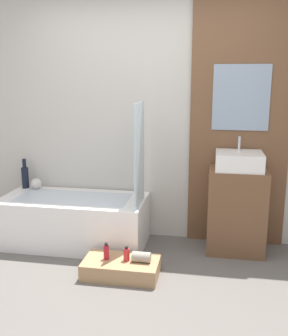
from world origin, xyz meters
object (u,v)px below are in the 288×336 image
object	(u,v)px
vase_tall_dark	(25,176)
bottle_soap_primary	(106,252)
sink	(239,161)
bathtub	(74,220)
bottle_soap_secondary	(126,254)
vase_round_light	(36,184)
wooden_step_bench	(121,268)

from	to	relation	value
vase_tall_dark	bottle_soap_primary	world-z (taller)	vase_tall_dark
sink	bathtub	bearing A→B (deg)	-175.90
vase_tall_dark	bottle_soap_primary	size ratio (longest dim) A/B	2.18
bottle_soap_secondary	vase_round_light	bearing A→B (deg)	145.48
wooden_step_bench	vase_tall_dark	size ratio (longest dim) A/B	2.01
vase_round_light	bottle_soap_primary	xyz separation A→B (m)	(1.02, -0.82, -0.35)
sink	bottle_soap_secondary	bearing A→B (deg)	-143.49
bottle_soap_primary	bottle_soap_secondary	bearing A→B (deg)	0.00
bathtub	vase_tall_dark	xyz separation A→B (m)	(-0.65, 0.26, 0.38)
vase_tall_dark	bottle_soap_primary	xyz separation A→B (m)	(1.15, -0.84, -0.42)
wooden_step_bench	vase_tall_dark	distance (m)	1.63
wooden_step_bench	sink	xyz separation A→B (m)	(1.00, 0.70, 0.85)
vase_tall_dark	bottle_soap_secondary	distance (m)	1.63
bottle_soap_primary	bottle_soap_secondary	world-z (taller)	bottle_soap_primary
wooden_step_bench	bottle_soap_secondary	xyz separation A→B (m)	(0.05, 0.00, 0.13)
sink	bottle_soap_secondary	size ratio (longest dim) A/B	3.34
bathtub	bottle_soap_secondary	bearing A→B (deg)	-40.65
vase_tall_dark	vase_round_light	bearing A→B (deg)	-9.05
bathtub	wooden_step_bench	bearing A→B (deg)	-42.78
vase_round_light	bottle_soap_primary	distance (m)	1.35
bottle_soap_primary	vase_tall_dark	bearing A→B (deg)	143.73
vase_tall_dark	vase_round_light	size ratio (longest dim) A/B	2.76
bottle_soap_primary	bathtub	bearing A→B (deg)	130.59
wooden_step_bench	vase_tall_dark	bearing A→B (deg)	146.63
vase_round_light	bottle_soap_secondary	bearing A→B (deg)	-34.52
bathtub	bottle_soap_primary	size ratio (longest dim) A/B	9.82
bottle_soap_secondary	sink	bearing A→B (deg)	36.51
vase_round_light	bottle_soap_primary	size ratio (longest dim) A/B	0.79
vase_round_light	bottle_soap_secondary	xyz separation A→B (m)	(1.20, -0.82, -0.36)
vase_round_light	sink	bearing A→B (deg)	-3.18
wooden_step_bench	bottle_soap_primary	bearing A→B (deg)	180.00
sink	vase_tall_dark	size ratio (longest dim) A/B	1.35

